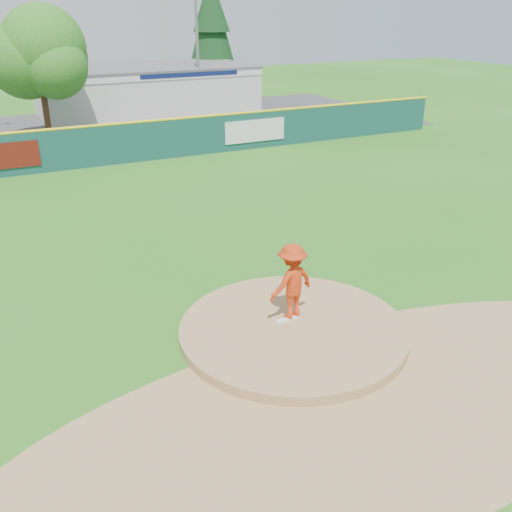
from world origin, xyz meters
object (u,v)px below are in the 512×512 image
deciduous_tree (38,60)px  light_pole_right (197,34)px  pitcher (292,282)px  van (61,145)px  pool_building_grp (146,89)px  conifer_tree (212,29)px

deciduous_tree → light_pole_right: (11.00, 4.00, 0.99)m
pitcher → van: (-2.17, 20.21, -0.57)m
pool_building_grp → conifer_tree: bearing=29.8°
pool_building_grp → light_pole_right: light_pole_right is taller
van → pool_building_grp: bearing=-24.1°
light_pole_right → conifer_tree: bearing=60.3°
van → light_pole_right: 14.68m
deciduous_tree → conifer_tree: bearing=36.3°
van → conifer_tree: size_ratio=0.48×
pool_building_grp → deciduous_tree: (-8.00, -6.99, 2.89)m
van → pitcher: bearing=-162.9°
light_pole_right → pitcher: bearing=-107.2°
pool_building_grp → conifer_tree: 8.95m
pitcher → light_pole_right: light_pole_right is taller
pool_building_grp → conifer_tree: (7.00, 4.01, 3.88)m
pool_building_grp → pitcher: bearing=-100.5°
pitcher → conifer_tree: conifer_tree is taller
pool_building_grp → deciduous_tree: size_ratio=2.07×
pitcher → conifer_tree: (12.84, 35.60, 4.32)m
conifer_tree → light_pole_right: (-4.00, -7.00, 0.00)m
deciduous_tree → conifer_tree: conifer_tree is taller
pool_building_grp → light_pole_right: (3.00, -2.99, 3.88)m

